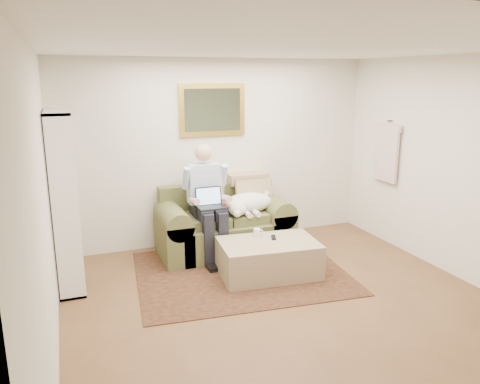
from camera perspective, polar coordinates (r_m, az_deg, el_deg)
room_shell at (r=4.72m, az=5.58°, el=0.96°), size 4.51×5.00×2.61m
rug at (r=5.84m, az=0.10°, el=-9.75°), size 2.69×2.24×0.01m
sofa at (r=6.44m, az=-1.96°, el=-4.59°), size 1.78×0.91×1.07m
seated_man at (r=6.08m, az=-3.87°, el=-1.38°), size 0.59×0.84×1.50m
laptop at (r=6.01m, az=-3.69°, el=-1.21°), size 0.35×0.27×0.25m
sleeping_dog at (r=6.35m, az=1.01°, el=-1.31°), size 0.73×0.46×0.27m
ottoman at (r=5.72m, az=3.49°, el=-8.06°), size 1.23×0.85×0.42m
coffee_mug at (r=5.80m, az=2.09°, el=-4.97°), size 0.08×0.08×0.10m
tv_remote at (r=5.77m, az=4.11°, el=-5.54°), size 0.10×0.16×0.02m
bookshelf at (r=5.53m, az=-20.62°, el=-1.15°), size 0.28×0.80×2.00m
wall_mirror at (r=6.55m, az=-3.39°, el=9.96°), size 0.94×0.04×0.72m
hanging_shirt at (r=6.91m, az=17.42°, el=4.97°), size 0.06×0.52×0.90m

